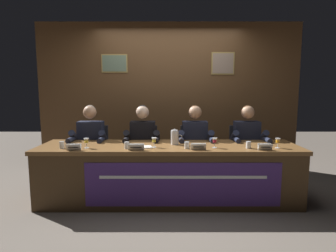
{
  "coord_description": "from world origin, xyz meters",
  "views": [
    {
      "loc": [
        -0.01,
        -3.61,
        1.47
      ],
      "look_at": [
        0.0,
        0.0,
        0.99
      ],
      "focal_mm": 30.12,
      "sensor_mm": 36.0,
      "label": 1
    }
  ],
  "objects_px": {
    "water_cup_center_left": "(126,146)",
    "chair_center_right": "(193,157)",
    "nameplate_far_left": "(73,147)",
    "juice_glass_center_left": "(153,141)",
    "document_stack_center_left": "(142,147)",
    "water_pitcher_central": "(174,137)",
    "conference_table": "(168,165)",
    "chair_far_right": "(243,156)",
    "panelist_far_right": "(247,141)",
    "juice_glass_far_left": "(85,141)",
    "panelist_far_left": "(89,141)",
    "nameplate_center_right": "(198,147)",
    "nameplate_far_right": "(264,147)",
    "water_cup_far_left": "(61,145)",
    "panelist_center_left": "(142,141)",
    "juice_glass_far_right": "(277,141)",
    "chair_center_left": "(143,157)",
    "water_cup_far_right": "(248,145)",
    "panelist_center_right": "(194,141)",
    "chair_far_left": "(93,157)",
    "juice_glass_center_right": "(214,141)",
    "nameplate_center_left": "(135,147)",
    "water_cup_center_right": "(186,146)"
  },
  "relations": [
    {
      "from": "water_cup_center_left",
      "to": "chair_center_right",
      "type": "distance_m",
      "value": 1.26
    },
    {
      "from": "chair_center_right",
      "to": "nameplate_center_right",
      "type": "distance_m",
      "value": 0.95
    },
    {
      "from": "panelist_far_left",
      "to": "juice_glass_center_right",
      "type": "height_order",
      "value": "panelist_far_left"
    },
    {
      "from": "nameplate_far_left",
      "to": "document_stack_center_left",
      "type": "height_order",
      "value": "nameplate_far_left"
    },
    {
      "from": "chair_far_right",
      "to": "document_stack_center_left",
      "type": "height_order",
      "value": "chair_far_right"
    },
    {
      "from": "nameplate_center_left",
      "to": "panelist_far_left",
      "type": "bearing_deg",
      "value": 136.55
    },
    {
      "from": "chair_center_left",
      "to": "panelist_far_right",
      "type": "bearing_deg",
      "value": -7.46
    },
    {
      "from": "document_stack_center_left",
      "to": "chair_center_left",
      "type": "bearing_deg",
      "value": 94.52
    },
    {
      "from": "nameplate_center_right",
      "to": "juice_glass_far_right",
      "type": "bearing_deg",
      "value": 6.18
    },
    {
      "from": "juice_glass_center_left",
      "to": "nameplate_far_right",
      "type": "height_order",
      "value": "juice_glass_center_left"
    },
    {
      "from": "chair_center_left",
      "to": "nameplate_far_left",
      "type": "bearing_deg",
      "value": -129.44
    },
    {
      "from": "nameplate_far_left",
      "to": "juice_glass_center_left",
      "type": "relative_size",
      "value": 1.4
    },
    {
      "from": "water_cup_far_left",
      "to": "water_cup_far_right",
      "type": "xyz_separation_m",
      "value": [
        2.3,
        0.0,
        0.0
      ]
    },
    {
      "from": "juice_glass_far_left",
      "to": "nameplate_far_right",
      "type": "distance_m",
      "value": 2.17
    },
    {
      "from": "panelist_far_left",
      "to": "chair_center_left",
      "type": "height_order",
      "value": "panelist_far_left"
    },
    {
      "from": "water_cup_far_left",
      "to": "panelist_center_left",
      "type": "xyz_separation_m",
      "value": [
        0.94,
        0.6,
        -0.06
      ]
    },
    {
      "from": "juice_glass_center_left",
      "to": "document_stack_center_left",
      "type": "height_order",
      "value": "juice_glass_center_left"
    },
    {
      "from": "juice_glass_far_left",
      "to": "water_cup_far_right",
      "type": "bearing_deg",
      "value": -0.34
    },
    {
      "from": "conference_table",
      "to": "chair_center_right",
      "type": "height_order",
      "value": "chair_center_right"
    },
    {
      "from": "chair_far_left",
      "to": "panelist_far_left",
      "type": "xyz_separation_m",
      "value": [
        -0.0,
        -0.2,
        0.28
      ]
    },
    {
      "from": "juice_glass_center_left",
      "to": "chair_center_right",
      "type": "bearing_deg",
      "value": 52.56
    },
    {
      "from": "nameplate_far_left",
      "to": "panelist_center_right",
      "type": "height_order",
      "value": "panelist_center_right"
    },
    {
      "from": "chair_center_left",
      "to": "water_pitcher_central",
      "type": "distance_m",
      "value": 0.82
    },
    {
      "from": "conference_table",
      "to": "juice_glass_far_left",
      "type": "bearing_deg",
      "value": -175.74
    },
    {
      "from": "chair_center_right",
      "to": "panelist_far_right",
      "type": "bearing_deg",
      "value": -14.67
    },
    {
      "from": "water_cup_center_right",
      "to": "water_cup_far_right",
      "type": "distance_m",
      "value": 0.76
    },
    {
      "from": "conference_table",
      "to": "panelist_far_right",
      "type": "xyz_separation_m",
      "value": [
        1.14,
        0.51,
        0.21
      ]
    },
    {
      "from": "chair_center_left",
      "to": "chair_far_right",
      "type": "bearing_deg",
      "value": 0.0
    },
    {
      "from": "panelist_center_left",
      "to": "chair_center_right",
      "type": "bearing_deg",
      "value": 14.67
    },
    {
      "from": "chair_far_left",
      "to": "chair_center_left",
      "type": "bearing_deg",
      "value": 0.0
    },
    {
      "from": "juice_glass_center_right",
      "to": "water_cup_far_right",
      "type": "bearing_deg",
      "value": -3.63
    },
    {
      "from": "nameplate_far_left",
      "to": "water_cup_center_left",
      "type": "height_order",
      "value": "water_cup_center_left"
    },
    {
      "from": "juice_glass_far_left",
      "to": "panelist_far_left",
      "type": "bearing_deg",
      "value": 102.04
    },
    {
      "from": "chair_center_right",
      "to": "juice_glass_far_right",
      "type": "relative_size",
      "value": 7.31
    },
    {
      "from": "panelist_center_left",
      "to": "nameplate_center_right",
      "type": "distance_m",
      "value": 1.01
    },
    {
      "from": "water_pitcher_central",
      "to": "juice_glass_center_left",
      "type": "bearing_deg",
      "value": -144.84
    },
    {
      "from": "juice_glass_far_left",
      "to": "water_cup_far_right",
      "type": "xyz_separation_m",
      "value": [
        2.0,
        -0.01,
        -0.05
      ]
    },
    {
      "from": "panelist_center_right",
      "to": "panelist_far_left",
      "type": "bearing_deg",
      "value": 180.0
    },
    {
      "from": "chair_center_right",
      "to": "water_cup_far_right",
      "type": "relative_size",
      "value": 10.67
    },
    {
      "from": "chair_far_right",
      "to": "water_cup_center_right",
      "type": "bearing_deg",
      "value": -138.46
    },
    {
      "from": "juice_glass_far_left",
      "to": "chair_center_right",
      "type": "relative_size",
      "value": 0.14
    },
    {
      "from": "nameplate_far_left",
      "to": "panelist_center_left",
      "type": "xyz_separation_m",
      "value": [
        0.75,
        0.72,
        -0.06
      ]
    },
    {
      "from": "chair_center_right",
      "to": "chair_far_right",
      "type": "relative_size",
      "value": 1.0
    },
    {
      "from": "chair_far_left",
      "to": "water_cup_far_left",
      "type": "xyz_separation_m",
      "value": [
        -0.17,
        -0.8,
        0.34
      ]
    },
    {
      "from": "water_cup_far_left",
      "to": "juice_glass_center_right",
      "type": "relative_size",
      "value": 0.69
    },
    {
      "from": "panelist_far_left",
      "to": "nameplate_far_right",
      "type": "height_order",
      "value": "panelist_far_left"
    },
    {
      "from": "chair_far_left",
      "to": "juice_glass_center_right",
      "type": "xyz_separation_m",
      "value": [
        1.71,
        -0.77,
        0.38
      ]
    },
    {
      "from": "juice_glass_far_right",
      "to": "chair_center_left",
      "type": "bearing_deg",
      "value": 155.62
    },
    {
      "from": "nameplate_far_left",
      "to": "chair_center_right",
      "type": "distance_m",
      "value": 1.8
    },
    {
      "from": "chair_far_left",
      "to": "chair_center_left",
      "type": "distance_m",
      "value": 0.76
    }
  ]
}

